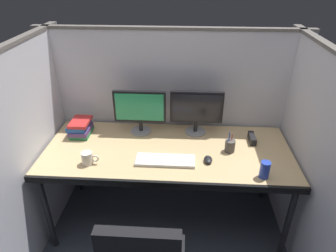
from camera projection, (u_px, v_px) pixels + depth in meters
The scene contains 14 objects.
ground_plane at pixel (165, 246), 2.41m from camera, with size 8.00×8.00×0.00m, color #383F4C.
cubicle_partition_rear at pixel (171, 117), 2.67m from camera, with size 2.21×0.06×1.57m.
cubicle_partition_left at pixel (36, 147), 2.25m from camera, with size 0.06×1.41×1.57m.
cubicle_partition_right at pixel (305, 156), 2.14m from camera, with size 0.06×1.41×1.57m.
desk at pixel (167, 156), 2.32m from camera, with size 1.90×0.80×0.74m.
monitor_left at pixel (140, 109), 2.43m from camera, with size 0.43×0.17×0.37m.
monitor_right at pixel (196, 110), 2.42m from camera, with size 0.43×0.17×0.37m.
keyboard_main at pixel (165, 160), 2.16m from camera, with size 0.43×0.15×0.02m, color silver.
computer_mouse at pixel (208, 160), 2.16m from camera, with size 0.06×0.10×0.04m.
red_stapler at pixel (252, 138), 2.39m from camera, with size 0.04×0.15×0.06m, color black.
pen_cup at pixel (230, 146), 2.26m from camera, with size 0.08×0.08×0.17m.
soda_can at pixel (265, 170), 1.98m from camera, with size 0.07×0.07×0.12m, color #263FB2.
coffee_mug at pixel (88, 158), 2.12m from camera, with size 0.13×0.08×0.09m.
book_stack at pixel (80, 127), 2.47m from camera, with size 0.17×0.22×0.13m.
Camera 1 is at (0.12, -1.61, 2.03)m, focal length 31.79 mm.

